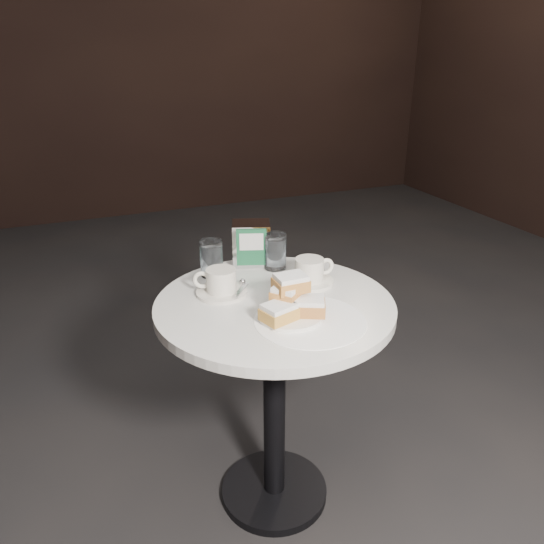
{
  "coord_description": "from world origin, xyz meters",
  "views": [
    {
      "loc": [
        -0.53,
        -1.27,
        1.44
      ],
      "look_at": [
        0.0,
        0.02,
        0.83
      ],
      "focal_mm": 35.0,
      "sensor_mm": 36.0,
      "label": 1
    }
  ],
  "objects_px": {
    "cafe_table": "(274,359)",
    "water_glass_left": "(212,259)",
    "beignet_plate": "(291,303)",
    "coffee_cup_left": "(221,283)",
    "water_glass_right": "(275,252)",
    "napkin_dispenser": "(251,243)",
    "coffee_cup_right": "(310,272)"
  },
  "relations": [
    {
      "from": "cafe_table",
      "to": "water_glass_left",
      "type": "distance_m",
      "value": 0.38
    },
    {
      "from": "cafe_table",
      "to": "beignet_plate",
      "type": "relative_size",
      "value": 3.77
    },
    {
      "from": "cafe_table",
      "to": "beignet_plate",
      "type": "xyz_separation_m",
      "value": [
        0.0,
        -0.11,
        0.24
      ]
    },
    {
      "from": "cafe_table",
      "to": "water_glass_left",
      "type": "relative_size",
      "value": 6.33
    },
    {
      "from": "coffee_cup_left",
      "to": "water_glass_left",
      "type": "height_order",
      "value": "water_glass_left"
    },
    {
      "from": "cafe_table",
      "to": "water_glass_right",
      "type": "bearing_deg",
      "value": 67.11
    },
    {
      "from": "beignet_plate",
      "to": "water_glass_right",
      "type": "height_order",
      "value": "water_glass_right"
    },
    {
      "from": "beignet_plate",
      "to": "water_glass_left",
      "type": "xyz_separation_m",
      "value": [
        -0.12,
        0.36,
        0.01
      ]
    },
    {
      "from": "cafe_table",
      "to": "coffee_cup_left",
      "type": "bearing_deg",
      "value": 140.27
    },
    {
      "from": "beignet_plate",
      "to": "napkin_dispenser",
      "type": "relative_size",
      "value": 1.32
    },
    {
      "from": "cafe_table",
      "to": "water_glass_right",
      "type": "relative_size",
      "value": 6.23
    },
    {
      "from": "water_glass_left",
      "to": "napkin_dispenser",
      "type": "relative_size",
      "value": 0.79
    },
    {
      "from": "beignet_plate",
      "to": "coffee_cup_left",
      "type": "relative_size",
      "value": 0.98
    },
    {
      "from": "coffee_cup_left",
      "to": "coffee_cup_right",
      "type": "relative_size",
      "value": 1.22
    },
    {
      "from": "coffee_cup_left",
      "to": "water_glass_left",
      "type": "bearing_deg",
      "value": 107.92
    },
    {
      "from": "coffee_cup_left",
      "to": "napkin_dispenser",
      "type": "xyz_separation_m",
      "value": [
        0.17,
        0.19,
        0.04
      ]
    },
    {
      "from": "napkin_dispenser",
      "to": "coffee_cup_right",
      "type": "bearing_deg",
      "value": -43.05
    },
    {
      "from": "beignet_plate",
      "to": "coffee_cup_right",
      "type": "bearing_deg",
      "value": 51.74
    },
    {
      "from": "napkin_dispenser",
      "to": "beignet_plate",
      "type": "bearing_deg",
      "value": -75.53
    },
    {
      "from": "coffee_cup_left",
      "to": "coffee_cup_right",
      "type": "height_order",
      "value": "same"
    },
    {
      "from": "coffee_cup_left",
      "to": "water_glass_left",
      "type": "xyz_separation_m",
      "value": [
        0.02,
        0.15,
        0.02
      ]
    },
    {
      "from": "coffee_cup_right",
      "to": "napkin_dispenser",
      "type": "height_order",
      "value": "napkin_dispenser"
    },
    {
      "from": "cafe_table",
      "to": "coffee_cup_right",
      "type": "bearing_deg",
      "value": 27.82
    },
    {
      "from": "cafe_table",
      "to": "water_glass_right",
      "type": "height_order",
      "value": "water_glass_right"
    },
    {
      "from": "water_glass_right",
      "to": "napkin_dispenser",
      "type": "xyz_separation_m",
      "value": [
        -0.06,
        0.07,
        0.01
      ]
    },
    {
      "from": "coffee_cup_right",
      "to": "water_glass_left",
      "type": "distance_m",
      "value": 0.32
    },
    {
      "from": "water_glass_left",
      "to": "napkin_dispenser",
      "type": "distance_m",
      "value": 0.16
    },
    {
      "from": "coffee_cup_right",
      "to": "water_glass_left",
      "type": "xyz_separation_m",
      "value": [
        -0.27,
        0.17,
        0.02
      ]
    },
    {
      "from": "water_glass_right",
      "to": "napkin_dispenser",
      "type": "bearing_deg",
      "value": 131.69
    },
    {
      "from": "coffee_cup_left",
      "to": "cafe_table",
      "type": "bearing_deg",
      "value": -15.91
    },
    {
      "from": "coffee_cup_right",
      "to": "water_glass_right",
      "type": "distance_m",
      "value": 0.16
    },
    {
      "from": "water_glass_right",
      "to": "coffee_cup_right",
      "type": "bearing_deg",
      "value": -69.92
    }
  ]
}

